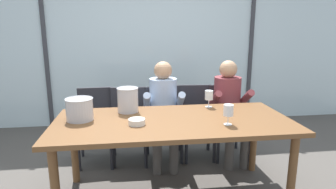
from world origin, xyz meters
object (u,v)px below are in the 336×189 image
object	(u,v)px
ice_bucket_primary	(80,109)
person_pale_blue_shirt	(164,106)
wine_glass_by_left_taster	(209,96)
tasting_bowl	(137,122)
dining_table	(173,127)
chair_near_window_right	(226,115)
chair_center	(164,117)
person_maroon_top	(229,104)
chair_right_of_center	(195,115)
chair_near_curtain	(96,119)
chair_left_of_center	(129,119)
wine_glass_near_bucket	(228,111)
ice_bucket_secondary	(128,99)

from	to	relation	value
ice_bucket_primary	person_pale_blue_shirt	bearing A→B (deg)	38.68
wine_glass_by_left_taster	tasting_bowl	bearing A→B (deg)	-148.16
dining_table	chair_near_window_right	xyz separation A→B (m)	(0.80, 0.88, -0.18)
chair_center	tasting_bowl	distance (m)	1.07
person_maroon_top	tasting_bowl	world-z (taller)	person_maroon_top
dining_table	chair_center	world-z (taller)	chair_center
chair_right_of_center	dining_table	bearing A→B (deg)	-109.81
chair_center	tasting_bowl	xyz separation A→B (m)	(-0.35, -0.98, 0.28)
dining_table	ice_bucket_primary	size ratio (longest dim) A/B	8.71
chair_near_window_right	wine_glass_by_left_taster	size ratio (longest dim) A/B	4.94
chair_near_curtain	person_maroon_top	world-z (taller)	person_maroon_top
chair_center	tasting_bowl	world-z (taller)	chair_center
chair_left_of_center	person_maroon_top	bearing A→B (deg)	-3.64
chair_near_window_right	tasting_bowl	size ratio (longest dim) A/B	6.02
chair_right_of_center	person_maroon_top	size ratio (longest dim) A/B	0.73
chair_left_of_center	wine_glass_near_bucket	size ratio (longest dim) A/B	4.94
chair_center	chair_left_of_center	bearing A→B (deg)	173.38
ice_bucket_primary	ice_bucket_secondary	bearing A→B (deg)	26.34
chair_right_of_center	ice_bucket_secondary	distance (m)	1.08
chair_right_of_center	ice_bucket_secondary	xyz separation A→B (m)	(-0.81, -0.60, 0.38)
chair_right_of_center	person_pale_blue_shirt	bearing A→B (deg)	-155.56
dining_table	chair_center	distance (m)	0.90
chair_center	ice_bucket_primary	world-z (taller)	ice_bucket_primary
person_pale_blue_shirt	wine_glass_by_left_taster	bearing A→B (deg)	-39.02
chair_near_curtain	ice_bucket_primary	world-z (taller)	ice_bucket_primary
chair_left_of_center	chair_center	size ratio (longest dim) A/B	1.00
chair_left_of_center	chair_near_window_right	xyz separation A→B (m)	(1.20, 0.01, 0.00)
chair_near_window_right	person_pale_blue_shirt	distance (m)	0.83
chair_center	chair_right_of_center	distance (m)	0.39
chair_near_curtain	chair_center	bearing A→B (deg)	-5.29
dining_table	person_maroon_top	world-z (taller)	person_maroon_top
chair_near_window_right	ice_bucket_primary	size ratio (longest dim) A/B	3.56
chair_left_of_center	chair_right_of_center	xyz separation A→B (m)	(0.82, 0.04, 0.00)
tasting_bowl	wine_glass_near_bucket	xyz separation A→B (m)	(0.76, -0.10, 0.09)
ice_bucket_primary	wine_glass_near_bucket	distance (m)	1.29
dining_table	chair_center	size ratio (longest dim) A/B	2.45
chair_near_window_right	wine_glass_by_left_taster	world-z (taller)	wine_glass_by_left_taster
dining_table	chair_left_of_center	bearing A→B (deg)	114.83
ice_bucket_primary	person_maroon_top	bearing A→B (deg)	22.31
ice_bucket_secondary	chair_right_of_center	bearing A→B (deg)	36.30
dining_table	wine_glass_near_bucket	distance (m)	0.52
tasting_bowl	chair_near_curtain	bearing A→B (deg)	114.62
chair_center	wine_glass_by_left_taster	size ratio (longest dim) A/B	4.94
chair_near_window_right	person_pale_blue_shirt	size ratio (longest dim) A/B	0.73
chair_near_window_right	wine_glass_near_bucket	world-z (taller)	wine_glass_near_bucket
person_pale_blue_shirt	tasting_bowl	world-z (taller)	person_pale_blue_shirt
chair_center	person_pale_blue_shirt	bearing A→B (deg)	-107.67
person_maroon_top	ice_bucket_secondary	distance (m)	1.28
chair_right_of_center	tasting_bowl	bearing A→B (deg)	-121.65
person_maroon_top	wine_glass_near_bucket	size ratio (longest dim) A/B	6.78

